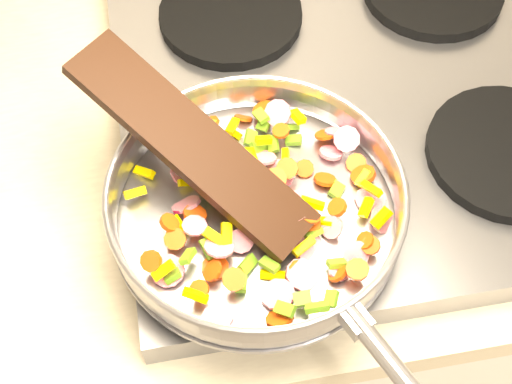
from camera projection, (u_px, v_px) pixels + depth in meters
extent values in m
cube|color=#939399|center=(357.00, 94.00, 0.91)|extent=(0.60, 0.60, 0.04)
cylinder|color=black|center=(270.00, 188.00, 0.79)|extent=(0.19, 0.19, 0.02)
cylinder|color=black|center=(509.00, 152.00, 0.82)|extent=(0.19, 0.19, 0.02)
cylinder|color=black|center=(231.00, 15.00, 0.94)|extent=(0.19, 0.19, 0.02)
cylinder|color=#9E9EA5|center=(256.00, 216.00, 0.76)|extent=(0.31, 0.31, 0.01)
torus|color=#9E9EA5|center=(256.00, 202.00, 0.74)|extent=(0.35, 0.35, 0.05)
torus|color=#9E9EA5|center=(256.00, 190.00, 0.72)|extent=(0.31, 0.31, 0.01)
cube|color=#9E9EA5|center=(355.00, 320.00, 0.65)|extent=(0.03, 0.04, 0.02)
cylinder|color=red|center=(191.00, 143.00, 0.78)|extent=(0.04, 0.04, 0.01)
cylinder|color=#D5430B|center=(202.00, 157.00, 0.79)|extent=(0.03, 0.02, 0.02)
cylinder|color=red|center=(286.00, 232.00, 0.72)|extent=(0.04, 0.04, 0.01)
cylinder|color=#D5430B|center=(304.00, 169.00, 0.78)|extent=(0.03, 0.03, 0.02)
cube|color=#FADA00|center=(232.00, 126.00, 0.79)|extent=(0.02, 0.02, 0.01)
cylinder|color=red|center=(217.00, 318.00, 0.67)|extent=(0.04, 0.04, 0.01)
cylinder|color=red|center=(186.00, 205.00, 0.76)|extent=(0.05, 0.04, 0.03)
cube|color=#639A1C|center=(285.00, 309.00, 0.68)|extent=(0.02, 0.02, 0.02)
cube|color=#639A1C|center=(261.00, 116.00, 0.80)|extent=(0.02, 0.02, 0.01)
cylinder|color=#D5430B|center=(337.00, 207.00, 0.74)|extent=(0.02, 0.03, 0.02)
cylinder|color=#D5430B|center=(210.00, 125.00, 0.81)|extent=(0.02, 0.03, 0.02)
cylinder|color=red|center=(216.00, 157.00, 0.77)|extent=(0.03, 0.03, 0.03)
cylinder|color=#D5430B|center=(298.00, 213.00, 0.74)|extent=(0.03, 0.03, 0.01)
cube|color=#FADA00|center=(382.00, 218.00, 0.73)|extent=(0.02, 0.02, 0.02)
cylinder|color=red|center=(241.00, 241.00, 0.73)|extent=(0.04, 0.03, 0.02)
cube|color=#639A1C|center=(331.00, 299.00, 0.68)|extent=(0.02, 0.02, 0.01)
cylinder|color=red|center=(382.00, 220.00, 0.75)|extent=(0.04, 0.04, 0.02)
cube|color=#639A1C|center=(313.00, 233.00, 0.73)|extent=(0.02, 0.02, 0.01)
cylinder|color=#D5430B|center=(151.00, 261.00, 0.70)|extent=(0.03, 0.03, 0.02)
cylinder|color=#D5430B|center=(280.00, 318.00, 0.69)|extent=(0.04, 0.03, 0.02)
cube|color=#639A1C|center=(264.00, 175.00, 0.77)|extent=(0.03, 0.02, 0.02)
cube|color=#FADA00|center=(226.00, 234.00, 0.72)|extent=(0.02, 0.03, 0.02)
cylinder|color=#D5430B|center=(215.00, 268.00, 0.72)|extent=(0.04, 0.04, 0.01)
cube|color=#FADA00|center=(304.00, 247.00, 0.72)|extent=(0.03, 0.02, 0.01)
cube|color=#FADA00|center=(239.00, 188.00, 0.76)|extent=(0.02, 0.02, 0.01)
cube|color=#FADA00|center=(366.00, 207.00, 0.75)|extent=(0.02, 0.02, 0.02)
cylinder|color=red|center=(278.00, 113.00, 0.80)|extent=(0.04, 0.03, 0.03)
cube|color=#FADA00|center=(187.00, 183.00, 0.77)|extent=(0.02, 0.01, 0.02)
cube|color=#639A1C|center=(206.00, 189.00, 0.76)|extent=(0.02, 0.02, 0.01)
cylinder|color=#D5430B|center=(311.00, 216.00, 0.73)|extent=(0.03, 0.03, 0.01)
cube|color=#FADA00|center=(214.00, 237.00, 0.72)|extent=(0.02, 0.02, 0.02)
cylinder|color=#D5430B|center=(356.00, 163.00, 0.79)|extent=(0.03, 0.03, 0.02)
cube|color=#639A1C|center=(209.00, 248.00, 0.72)|extent=(0.02, 0.03, 0.02)
cube|color=#639A1C|center=(268.00, 176.00, 0.76)|extent=(0.02, 0.02, 0.02)
cube|color=#FADA00|center=(135.00, 193.00, 0.76)|extent=(0.03, 0.02, 0.01)
cube|color=#FADA00|center=(195.00, 295.00, 0.68)|extent=(0.03, 0.02, 0.02)
cube|color=#639A1C|center=(241.00, 283.00, 0.70)|extent=(0.02, 0.02, 0.01)
cylinder|color=red|center=(299.00, 202.00, 0.76)|extent=(0.04, 0.04, 0.01)
cube|color=#639A1C|center=(251.00, 138.00, 0.81)|extent=(0.02, 0.02, 0.01)
cube|color=#639A1C|center=(244.00, 158.00, 0.78)|extent=(0.03, 0.02, 0.02)
cube|color=#FADA00|center=(279.00, 206.00, 0.76)|extent=(0.02, 0.02, 0.02)
cylinder|color=#D5430B|center=(281.00, 131.00, 0.79)|extent=(0.03, 0.03, 0.01)
cube|color=#639A1C|center=(273.00, 144.00, 0.80)|extent=(0.01, 0.02, 0.01)
cylinder|color=red|center=(331.00, 153.00, 0.80)|extent=(0.04, 0.04, 0.01)
cube|color=#FADA00|center=(264.00, 140.00, 0.78)|extent=(0.02, 0.01, 0.01)
cube|color=#FADA00|center=(273.00, 275.00, 0.71)|extent=(0.03, 0.02, 0.01)
cylinder|color=#D5430B|center=(218.00, 185.00, 0.77)|extent=(0.03, 0.03, 0.02)
cube|color=#639A1C|center=(270.00, 265.00, 0.71)|extent=(0.02, 0.02, 0.01)
cylinder|color=red|center=(168.00, 271.00, 0.71)|extent=(0.05, 0.05, 0.01)
cube|color=#639A1C|center=(317.00, 307.00, 0.67)|extent=(0.03, 0.02, 0.02)
cylinder|color=red|center=(335.00, 132.00, 0.80)|extent=(0.03, 0.03, 0.02)
cylinder|color=red|center=(332.00, 227.00, 0.73)|extent=(0.02, 0.03, 0.03)
cylinder|color=#D5430B|center=(170.00, 223.00, 0.73)|extent=(0.03, 0.03, 0.02)
cube|color=#639A1C|center=(336.00, 190.00, 0.77)|extent=(0.02, 0.02, 0.01)
cylinder|color=#D5430B|center=(196.00, 121.00, 0.80)|extent=(0.03, 0.03, 0.01)
cylinder|color=red|center=(371.00, 199.00, 0.76)|extent=(0.05, 0.05, 0.00)
cylinder|color=#D5430B|center=(357.00, 270.00, 0.70)|extent=(0.03, 0.03, 0.01)
cylinder|color=#D5430B|center=(195.00, 214.00, 0.74)|extent=(0.03, 0.03, 0.02)
cube|color=#FADA00|center=(371.00, 189.00, 0.75)|extent=(0.02, 0.03, 0.02)
cylinder|color=red|center=(219.00, 247.00, 0.71)|extent=(0.04, 0.04, 0.02)
cylinder|color=red|center=(195.00, 226.00, 0.72)|extent=(0.04, 0.04, 0.01)
cube|color=#FADA00|center=(286.00, 156.00, 0.79)|extent=(0.01, 0.02, 0.01)
cylinder|color=#D5430B|center=(363.00, 175.00, 0.78)|extent=(0.04, 0.04, 0.02)
cylinder|color=#D5430B|center=(299.00, 272.00, 0.72)|extent=(0.03, 0.04, 0.02)
cube|color=#639A1C|center=(181.00, 143.00, 0.80)|extent=(0.02, 0.02, 0.02)
cylinder|color=#D5430B|center=(243.00, 118.00, 0.83)|extent=(0.03, 0.02, 0.02)
cylinder|color=#D5430B|center=(371.00, 245.00, 0.72)|extent=(0.03, 0.03, 0.02)
cube|color=#639A1C|center=(248.00, 264.00, 0.72)|extent=(0.02, 0.03, 0.02)
cylinder|color=red|center=(253.00, 223.00, 0.73)|extent=(0.05, 0.04, 0.02)
cylinder|color=#D5430B|center=(308.00, 223.00, 0.74)|extent=(0.04, 0.03, 0.02)
cylinder|color=#D5430B|center=(175.00, 239.00, 0.72)|extent=(0.03, 0.03, 0.01)
cylinder|color=red|center=(295.00, 215.00, 0.73)|extent=(0.04, 0.03, 0.02)
cube|color=#FADA00|center=(364.00, 245.00, 0.73)|extent=(0.03, 0.02, 0.02)
cylinder|color=#D5430B|center=(287.00, 169.00, 0.76)|extent=(0.03, 0.03, 0.02)
cylinder|color=#D5430B|center=(338.00, 274.00, 0.71)|extent=(0.02, 0.03, 0.02)
cube|color=#639A1C|center=(303.00, 299.00, 0.69)|extent=(0.02, 0.02, 0.01)
cylinder|color=red|center=(339.00, 270.00, 0.71)|extent=(0.02, 0.03, 0.01)
cube|color=#639A1C|center=(208.00, 123.00, 0.80)|extent=(0.02, 0.02, 0.02)
cube|color=#639A1C|center=(264.00, 123.00, 0.81)|extent=(0.02, 0.02, 0.02)
cylinder|color=#D5430B|center=(263.00, 109.00, 0.82)|extent=(0.03, 0.03, 0.02)
cube|color=#FADA00|center=(325.00, 222.00, 0.74)|extent=(0.02, 0.02, 0.02)
cube|color=#FADA00|center=(312.00, 203.00, 0.74)|extent=(0.03, 0.02, 0.01)
cylinder|color=red|center=(183.00, 172.00, 0.78)|extent=(0.03, 0.04, 0.03)
cylinder|color=#D5430B|center=(276.00, 179.00, 0.76)|extent=(0.03, 0.03, 0.01)
cylinder|color=red|center=(296.00, 206.00, 0.74)|extent=(0.03, 0.04, 0.03)
cylinder|color=red|center=(356.00, 254.00, 0.72)|extent=(0.03, 0.03, 0.02)
cylinder|color=red|center=(242.00, 194.00, 0.76)|extent=(0.04, 0.03, 0.03)
cube|color=#639A1C|center=(173.00, 275.00, 0.71)|extent=(0.02, 0.02, 0.02)
cube|color=#639A1C|center=(289.00, 127.00, 0.82)|extent=(0.02, 0.02, 0.02)
cylinder|color=red|center=(347.00, 139.00, 0.78)|extent=(0.04, 0.04, 0.03)
cube|color=#FADA00|center=(362.00, 178.00, 0.77)|extent=(0.02, 0.02, 0.01)
cylinder|color=#D5430B|center=(199.00, 290.00, 0.69)|extent=(0.03, 0.03, 0.01)
cube|color=#639A1C|center=(188.00, 256.00, 0.71)|extent=(0.02, 0.02, 0.02)
cylinder|color=red|center=(202.00, 139.00, 0.79)|extent=(0.03, 0.03, 0.03)
cube|color=#639A1C|center=(204.00, 182.00, 0.77)|extent=(0.01, 0.02, 0.01)
cube|color=#639A1C|center=(260.00, 147.00, 0.80)|extent=(0.02, 0.02, 0.02)
cylinder|color=red|center=(278.00, 294.00, 0.70)|extent=(0.05, 0.05, 0.01)
cylinder|color=#D5430B|center=(326.00, 135.00, 0.80)|extent=(0.04, 0.03, 0.02)
cylinder|color=red|center=(280.00, 174.00, 0.78)|extent=(0.04, 0.04, 0.03)
cube|color=#FADA00|center=(304.00, 211.00, 0.75)|extent=(0.02, 0.02, 0.01)
cylinder|color=#D5430B|center=(227.00, 170.00, 0.78)|extent=(0.03, 0.03, 0.01)
cylinder|color=red|center=(192.00, 158.00, 0.79)|extent=(0.03, 0.04, 0.03)
cylinder|color=#D5430B|center=(325.00, 179.00, 0.78)|extent=(0.03, 0.03, 0.02)
cube|color=#639A1C|center=(269.00, 176.00, 0.77)|extent=(0.02, 0.02, 0.02)
cylinder|color=#D5430B|center=(212.00, 271.00, 0.70)|extent=(0.03, 0.03, 0.02)
cylinder|color=red|center=(245.00, 325.00, 0.67)|extent=(0.05, 0.04, 0.02)
cylinder|color=red|center=(261.00, 157.00, 0.78)|extent=(0.05, 0.04, 0.03)
cube|color=#FADA00|center=(218.00, 178.00, 0.75)|extent=(0.01, 0.02, 0.01)
cylinder|color=#D5430B|center=(365.00, 241.00, 0.72)|extent=(0.02, 0.02, 0.02)
cube|color=#FADA00|center=(163.00, 270.00, 0.70)|extent=(0.03, 0.02, 0.02)
cube|color=#FADA00|center=(251.00, 157.00, 0.77)|extent=(0.01, 0.03, 0.01)
cube|color=#639A1C|center=(337.00, 263.00, 0.71)|extent=(0.02, 0.01, 0.01)
cube|color=#FADA00|center=(298.00, 117.00, 0.80)|extent=(0.02, 0.02, 0.01)
cylinder|color=#D5430B|center=(233.00, 173.00, 0.76)|extent=(0.03, 0.03, 0.01)
cylinder|color=#D5430B|center=(234.00, 279.00, 0.69)|extent=(0.03, 0.03, 0.01)
cube|color=#FADA00|center=(234.00, 133.00, 0.81)|extent=(0.02, 0.02, 0.01)
cylinder|color=red|center=(310.00, 249.00, 0.73)|extent=(0.03, 0.04, 0.03)
cube|color=#FADA00|center=(144.00, 172.00, 0.78)|extent=(0.03, 0.02, 0.02)
cube|color=#639A1C|center=(294.00, 140.00, 0.81)|extent=(0.02, 0.02, 0.01)
cube|color=#FADA00|center=(178.00, 225.00, 0.74)|extent=(0.02, 0.02, 0.02)
cylinder|color=red|center=(302.00, 275.00, 0.71)|extent=(0.04, 0.04, 0.02)
cube|color=black|center=(192.00, 144.00, 0.73)|extent=(0.24, 0.25, 0.11)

